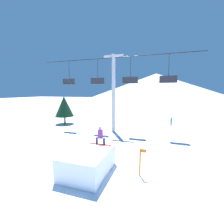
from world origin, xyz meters
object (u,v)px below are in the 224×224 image
pine_tree_near (64,106)px  distant_skier (171,121)px  snowboarder (100,136)px  trail_marker (140,161)px  snow_ramp (88,162)px

pine_tree_near → distant_skier: size_ratio=3.54×
snowboarder → trail_marker: size_ratio=0.89×
snow_ramp → trail_marker: bearing=11.5°
snowboarder → pine_tree_near: bearing=135.1°
distant_skier → trail_marker: bearing=-99.6°
pine_tree_near → trail_marker: 17.30m
snowboarder → distant_skier: size_ratio=1.24×
pine_tree_near → distant_skier: 16.33m
snow_ramp → pine_tree_near: (-10.11, 11.63, 2.06)m
snowboarder → trail_marker: bearing=-12.6°
snowboarder → trail_marker: 3.11m
pine_tree_near → snowboarder: bearing=-44.9°
snow_ramp → snowboarder: bearing=76.9°
snow_ramp → trail_marker: 3.19m
snow_ramp → pine_tree_near: size_ratio=0.78×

